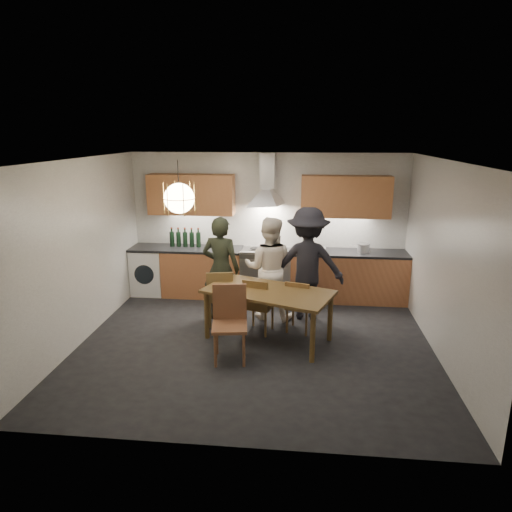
# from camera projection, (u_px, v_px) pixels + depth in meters

# --- Properties ---
(ground) EXTENTS (5.00, 5.00, 0.00)m
(ground) POSITION_uv_depth(u_px,v_px,m) (255.00, 343.00, 6.58)
(ground) COLOR black
(ground) RESTS_ON ground
(room_shell) EXTENTS (5.02, 4.52, 2.61)m
(room_shell) POSITION_uv_depth(u_px,v_px,m) (255.00, 228.00, 6.13)
(room_shell) COLOR white
(room_shell) RESTS_ON ground
(counter_run) EXTENTS (5.00, 0.62, 0.90)m
(counter_run) POSITION_uv_depth(u_px,v_px,m) (267.00, 273.00, 8.33)
(counter_run) COLOR #CE7F4F
(counter_run) RESTS_ON ground
(range_stove) EXTENTS (0.90, 0.60, 0.92)m
(range_stove) POSITION_uv_depth(u_px,v_px,m) (266.00, 274.00, 8.33)
(range_stove) COLOR silver
(range_stove) RESTS_ON ground
(wall_fixtures) EXTENTS (4.30, 0.54, 1.10)m
(wall_fixtures) POSITION_uv_depth(u_px,v_px,m) (267.00, 195.00, 8.07)
(wall_fixtures) COLOR #CC824E
(wall_fixtures) RESTS_ON ground
(pendant_lamp) EXTENTS (0.43, 0.43, 0.70)m
(pendant_lamp) POSITION_uv_depth(u_px,v_px,m) (179.00, 198.00, 6.03)
(pendant_lamp) COLOR black
(pendant_lamp) RESTS_ON ground
(dining_table) EXTENTS (2.00, 1.48, 0.76)m
(dining_table) POSITION_uv_depth(u_px,v_px,m) (268.00, 296.00, 6.54)
(dining_table) COLOR brown
(dining_table) RESTS_ON ground
(chair_back_left) EXTENTS (0.47, 0.47, 0.90)m
(chair_back_left) POSITION_uv_depth(u_px,v_px,m) (220.00, 294.00, 7.07)
(chair_back_left) COLOR brown
(chair_back_left) RESTS_ON ground
(chair_back_mid) EXTENTS (0.48, 0.48, 0.87)m
(chair_back_mid) POSITION_uv_depth(u_px,v_px,m) (257.00, 303.00, 6.77)
(chair_back_mid) COLOR brown
(chair_back_mid) RESTS_ON ground
(chair_back_right) EXTENTS (0.46, 0.46, 0.82)m
(chair_back_right) POSITION_uv_depth(u_px,v_px,m) (298.00, 303.00, 6.82)
(chair_back_right) COLOR brown
(chair_back_right) RESTS_ON ground
(chair_front) EXTENTS (0.51, 0.51, 1.00)m
(chair_front) POSITION_uv_depth(u_px,v_px,m) (230.00, 317.00, 6.04)
(chair_front) COLOR brown
(chair_front) RESTS_ON ground
(person_left) EXTENTS (0.68, 0.51, 1.69)m
(person_left) POSITION_uv_depth(u_px,v_px,m) (221.00, 269.00, 7.26)
(person_left) COLOR black
(person_left) RESTS_ON ground
(person_mid) EXTENTS (0.87, 0.72, 1.67)m
(person_mid) POSITION_uv_depth(u_px,v_px,m) (269.00, 268.00, 7.31)
(person_mid) COLOR silver
(person_mid) RESTS_ON ground
(person_right) EXTENTS (1.18, 0.69, 1.82)m
(person_right) POSITION_uv_depth(u_px,v_px,m) (307.00, 264.00, 7.30)
(person_right) COLOR black
(person_right) RESTS_ON ground
(mixing_bowl) EXTENTS (0.34, 0.34, 0.08)m
(mixing_bowl) POSITION_uv_depth(u_px,v_px,m) (317.00, 250.00, 8.06)
(mixing_bowl) COLOR silver
(mixing_bowl) RESTS_ON counter_run
(stock_pot) EXTENTS (0.25, 0.25, 0.15)m
(stock_pot) POSITION_uv_depth(u_px,v_px,m) (363.00, 248.00, 8.01)
(stock_pot) COLOR silver
(stock_pot) RESTS_ON counter_run
(wine_bottles) EXTENTS (0.58, 0.08, 0.35)m
(wine_bottles) POSITION_uv_depth(u_px,v_px,m) (185.00, 237.00, 8.39)
(wine_bottles) COLOR black
(wine_bottles) RESTS_ON counter_run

